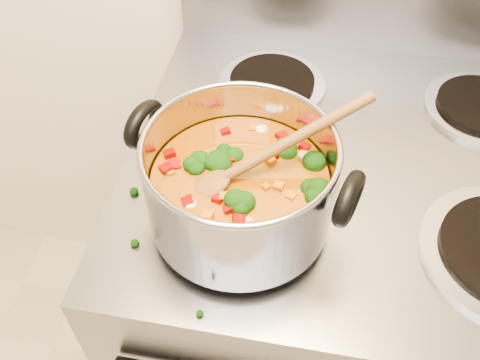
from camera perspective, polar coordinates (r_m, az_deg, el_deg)
electric_range at (r=1.23m, az=10.02°, el=-12.42°), size 0.76×0.69×1.08m
stockpot at (r=0.70m, az=0.05°, el=-0.55°), size 0.31×0.25×0.15m
wooden_spoon at (r=0.68m, az=0.99°, el=1.74°), size 0.24×0.16×0.11m
cooktop_crumbs at (r=0.80m, az=-7.58°, el=-1.57°), size 0.15×0.25×0.01m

